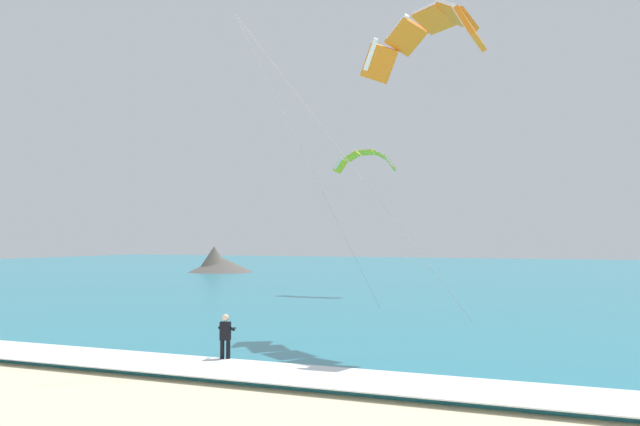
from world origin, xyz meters
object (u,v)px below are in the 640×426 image
kitesurfer (225,337)px  kite_primary (426,33)px  surfboard (225,365)px  kite_distant (366,158)px

kitesurfer → kite_primary: size_ratio=0.14×
kitesurfer → kite_primary: bearing=53.4°
surfboard → kite_primary: size_ratio=0.12×
kite_primary → surfboard: bearing=-126.5°
surfboard → kite_primary: kite_primary is taller
surfboard → kitesurfer: 0.91m
kitesurfer → kite_distant: size_ratio=0.35×
kite_primary → kite_distant: bearing=115.1°
surfboard → kitesurfer: (-0.00, 0.02, 0.91)m
surfboard → kite_distant: size_ratio=0.30×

